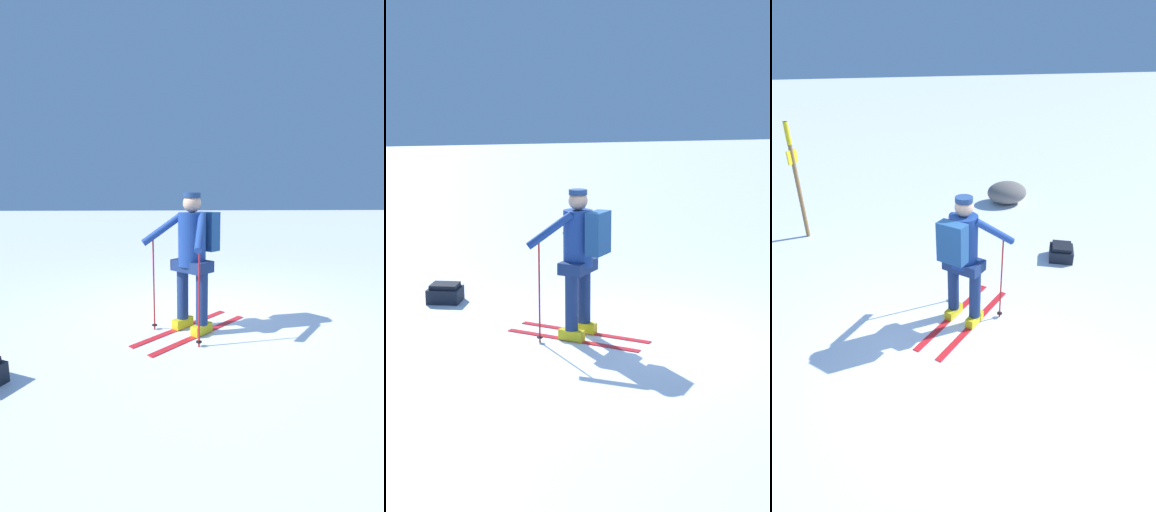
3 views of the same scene
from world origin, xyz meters
The scene contains 5 objects.
ground_plane centered at (0.00, 0.00, 0.00)m, with size 80.00×80.00×0.00m, color white.
skier centered at (-0.29, -0.64, 1.02)m, with size 1.53×1.48×1.76m.
dropped_backpack centered at (-2.36, -1.89, 0.12)m, with size 0.55×0.57×0.26m.
trail_marker centered at (1.96, -3.93, 1.26)m, with size 0.15×0.21×2.14m.
rock_boulder centered at (-2.36, -4.66, 0.25)m, with size 0.91×0.77×0.50m, color slate.
Camera 3 is at (0.78, 3.57, 3.36)m, focal length 28.00 mm.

